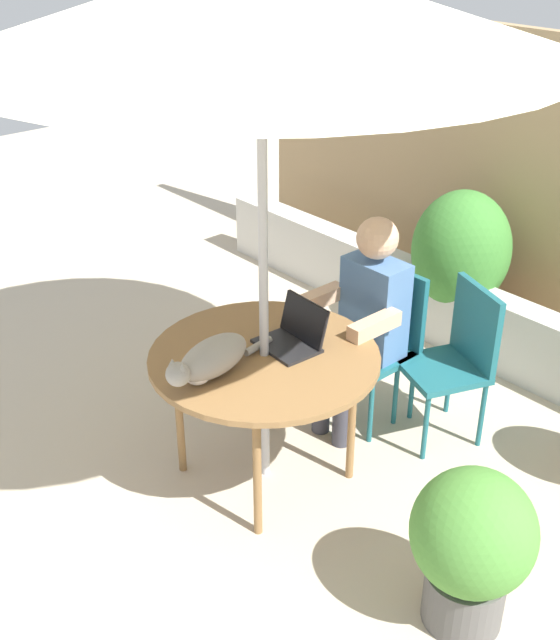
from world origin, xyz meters
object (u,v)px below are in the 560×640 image
at_px(chair_occupied, 383,334).
at_px(chair_empty, 458,352).
at_px(patio_umbrella, 260,1).
at_px(potted_plant_corner, 460,259).
at_px(potted_plant_near_fence, 472,544).
at_px(person_seated, 365,315).
at_px(cat, 210,360).
at_px(laptop, 296,333).
at_px(patio_table, 264,364).

bearing_deg(chair_occupied, chair_empty, 20.63).
height_order(patio_umbrella, potted_plant_corner, patio_umbrella).
xyz_separation_m(patio_umbrella, potted_plant_near_fence, (1.25, 0.01, -1.89)).
xyz_separation_m(person_seated, cat, (-0.02, -1.00, 0.12)).
bearing_deg(laptop, patio_umbrella, -98.25).
relative_size(patio_umbrella, chair_occupied, 2.85).
height_order(chair_occupied, cat, cat).
bearing_deg(chair_empty, cat, -107.67).
relative_size(person_seated, potted_plant_corner, 1.19).
bearing_deg(person_seated, potted_plant_corner, 102.82).
bearing_deg(cat, chair_occupied, 88.97).
relative_size(chair_occupied, person_seated, 0.72).
distance_m(patio_umbrella, potted_plant_corner, 2.58).
xyz_separation_m(patio_table, patio_umbrella, (0.00, 0.00, 1.63)).
relative_size(chair_occupied, cat, 1.34).
bearing_deg(potted_plant_corner, patio_table, -81.85).
bearing_deg(patio_table, chair_occupied, 90.00).
bearing_deg(chair_empty, patio_umbrella, -111.50).
bearing_deg(person_seated, patio_umbrella, -90.00).
bearing_deg(potted_plant_near_fence, chair_occupied, 145.67).
xyz_separation_m(chair_empty, laptop, (-0.37, -0.83, 0.27)).
bearing_deg(potted_plant_near_fence, laptop, 171.98).
xyz_separation_m(potted_plant_near_fence, potted_plant_corner, (-1.52, 1.89, 0.16)).
height_order(person_seated, cat, person_seated).
xyz_separation_m(patio_table, laptop, (0.03, 0.18, 0.12)).
bearing_deg(cat, chair_empty, 72.33).
xyz_separation_m(patio_table, chair_empty, (0.40, 1.01, -0.15)).
relative_size(person_seated, laptop, 3.87).
relative_size(patio_umbrella, potted_plant_corner, 2.45).
relative_size(cat, potted_plant_near_fence, 0.89).
height_order(laptop, potted_plant_near_fence, laptop).
bearing_deg(potted_plant_near_fence, patio_table, -179.74).
distance_m(person_seated, laptop, 0.53).
distance_m(patio_umbrella, cat, 1.53).
relative_size(chair_empty, cat, 1.34).
height_order(chair_occupied, potted_plant_near_fence, chair_occupied).
relative_size(chair_empty, person_seated, 0.72).
height_order(chair_occupied, chair_empty, same).
distance_m(chair_empty, potted_plant_near_fence, 1.32).
xyz_separation_m(patio_umbrella, potted_plant_corner, (-0.27, 1.89, -1.73)).
bearing_deg(person_seated, patio_table, -90.00).
xyz_separation_m(person_seated, potted_plant_corner, (-0.27, 1.19, -0.11)).
distance_m(cat, potted_plant_near_fence, 1.36).
xyz_separation_m(chair_empty, potted_plant_near_fence, (0.85, -1.00, -0.10)).
distance_m(chair_empty, cat, 1.41).
bearing_deg(laptop, chair_occupied, 92.17).
bearing_deg(potted_plant_corner, cat, -83.50).
xyz_separation_m(cat, potted_plant_corner, (-0.25, 2.19, -0.24)).
distance_m(chair_occupied, potted_plant_corner, 1.07).
xyz_separation_m(patio_table, cat, (-0.02, -0.30, 0.14)).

